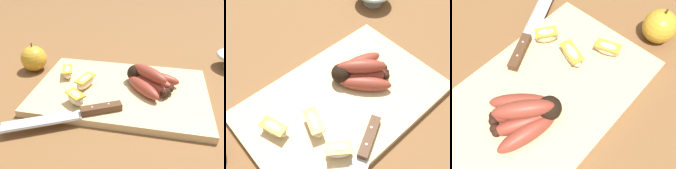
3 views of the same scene
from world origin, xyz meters
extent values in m
plane|color=brown|center=(0.00, 0.00, 0.00)|extent=(6.00, 6.00, 0.00)
cube|color=#DBBC84|center=(0.01, -0.02, 0.01)|extent=(0.47, 0.31, 0.02)
sphere|color=black|center=(0.05, 0.03, 0.05)|extent=(0.05, 0.05, 0.05)
ellipsoid|color=brown|center=(0.08, -0.03, 0.04)|extent=(0.11, 0.11, 0.04)
sphere|color=black|center=(0.13, -0.05, 0.04)|extent=(0.02, 0.02, 0.02)
ellipsoid|color=brown|center=(0.09, -0.01, 0.04)|extent=(0.12, 0.10, 0.04)
sphere|color=black|center=(0.14, -0.04, 0.04)|extent=(0.02, 0.02, 0.02)
ellipsoid|color=brown|center=(0.10, 0.01, 0.04)|extent=(0.13, 0.09, 0.04)
sphere|color=black|center=(0.15, -0.02, 0.04)|extent=(0.02, 0.02, 0.02)
ellipsoid|color=brown|center=(0.11, 0.03, 0.04)|extent=(0.13, 0.06, 0.04)
sphere|color=black|center=(0.15, -0.02, 0.04)|extent=(0.02, 0.02, 0.02)
ellipsoid|color=brown|center=(0.09, 0.00, 0.07)|extent=(0.12, 0.10, 0.04)
cube|color=#51331E|center=(-0.02, -0.13, 0.03)|extent=(0.10, 0.06, 0.02)
cylinder|color=#B2B2B7|center=(0.00, -0.12, 0.04)|extent=(0.01, 0.01, 0.00)
cylinder|color=#B2B2B7|center=(-0.04, -0.14, 0.04)|extent=(0.01, 0.01, 0.00)
ellipsoid|color=beige|center=(-0.09, -0.03, 0.04)|extent=(0.05, 0.08, 0.04)
cube|color=gold|center=(-0.09, -0.03, 0.05)|extent=(0.05, 0.07, 0.00)
ellipsoid|color=beige|center=(-0.09, -0.11, 0.04)|extent=(0.06, 0.06, 0.04)
cube|color=gold|center=(-0.09, -0.11, 0.05)|extent=(0.06, 0.05, 0.00)
ellipsoid|color=beige|center=(-0.16, 0.02, 0.04)|extent=(0.05, 0.07, 0.03)
cube|color=gold|center=(-0.16, 0.02, 0.04)|extent=(0.05, 0.06, 0.00)
cylinder|color=#A8B7AD|center=(0.36, 0.22, 0.00)|extent=(0.06, 0.06, 0.01)
camera|label=1|loc=(0.10, -0.58, 0.38)|focal=38.56mm
camera|label=2|loc=(-0.24, -0.28, 0.55)|focal=42.97mm
camera|label=3|loc=(0.18, 0.18, 0.47)|focal=38.49mm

